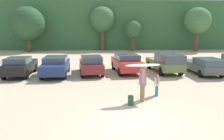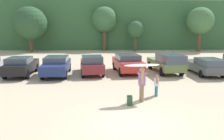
# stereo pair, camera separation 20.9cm
# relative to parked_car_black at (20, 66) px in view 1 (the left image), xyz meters

# --- Properties ---
(ground_plane) EXTENTS (120.00, 120.00, 0.00)m
(ground_plane) POSITION_rel_parked_car_black_xyz_m (7.66, -9.55, -0.78)
(ground_plane) COLOR #C1B293
(hillside_ridge) EXTENTS (108.00, 12.00, 8.02)m
(hillside_ridge) POSITION_rel_parked_car_black_xyz_m (7.66, 26.40, 3.23)
(hillside_ridge) COLOR #38663D
(hillside_ridge) RESTS_ON ground_plane
(tree_far_left) EXTENTS (5.07, 5.07, 6.76)m
(tree_far_left) POSITION_rel_parked_car_black_xyz_m (-4.62, 17.80, 3.43)
(tree_far_left) COLOR brown
(tree_far_left) RESTS_ON ground_plane
(tree_right) EXTENTS (4.02, 4.02, 6.94)m
(tree_right) POSITION_rel_parked_car_black_xyz_m (6.51, 19.76, 4.09)
(tree_right) COLOR brown
(tree_right) RESTS_ON ground_plane
(tree_center) EXTENTS (2.73, 2.73, 4.72)m
(tree_center) POSITION_rel_parked_car_black_xyz_m (11.34, 18.66, 2.52)
(tree_center) COLOR brown
(tree_center) RESTS_ON ground_plane
(tree_far_right) EXTENTS (4.08, 4.08, 6.73)m
(tree_far_right) POSITION_rel_parked_car_black_xyz_m (21.15, 17.89, 3.86)
(tree_far_right) COLOR brown
(tree_far_right) RESTS_ON ground_plane
(parked_car_black) EXTENTS (2.02, 4.53, 1.48)m
(parked_car_black) POSITION_rel_parked_car_black_xyz_m (0.00, 0.00, 0.00)
(parked_car_black) COLOR black
(parked_car_black) RESTS_ON ground_plane
(parked_car_navy) EXTENTS (2.12, 4.79, 1.47)m
(parked_car_navy) POSITION_rel_parked_car_black_xyz_m (2.76, 0.03, 0.01)
(parked_car_navy) COLOR navy
(parked_car_navy) RESTS_ON ground_plane
(parked_car_maroon) EXTENTS (2.21, 4.51, 1.52)m
(parked_car_maroon) POSITION_rel_parked_car_black_xyz_m (5.50, 0.41, 0.00)
(parked_car_maroon) COLOR maroon
(parked_car_maroon) RESTS_ON ground_plane
(parked_car_red) EXTENTS (2.42, 4.63, 1.53)m
(parked_car_red) POSITION_rel_parked_car_black_xyz_m (8.44, 0.93, 0.04)
(parked_car_red) COLOR #B72D28
(parked_car_red) RESTS_ON ground_plane
(parked_car_olive_green) EXTENTS (2.26, 4.98, 1.64)m
(parked_car_olive_green) POSITION_rel_parked_car_black_xyz_m (11.65, 0.67, 0.09)
(parked_car_olive_green) COLOR #6B7F4C
(parked_car_olive_green) RESTS_ON ground_plane
(parked_car_dark_gray) EXTENTS (2.02, 4.86, 1.37)m
(parked_car_dark_gray) POSITION_rel_parked_car_black_xyz_m (14.57, -0.02, -0.06)
(parked_car_dark_gray) COLOR #4C4F54
(parked_car_dark_gray) RESTS_ON ground_plane
(person_adult) EXTENTS (0.35, 0.68, 1.76)m
(person_adult) POSITION_rel_parked_car_black_xyz_m (8.44, -6.74, 0.22)
(person_adult) COLOR #8C6B4C
(person_adult) RESTS_ON ground_plane
(person_child) EXTENTS (0.23, 0.54, 1.19)m
(person_child) POSITION_rel_parked_car_black_xyz_m (9.39, -5.87, -0.11)
(person_child) COLOR teal
(person_child) RESTS_ON ground_plane
(surfboard_white) EXTENTS (1.95, 0.86, 0.11)m
(surfboard_white) POSITION_rel_parked_car_black_xyz_m (8.44, -6.68, 1.08)
(surfboard_white) COLOR white
(backpack_dropped) EXTENTS (0.24, 0.34, 0.45)m
(backpack_dropped) POSITION_rel_parked_car_black_xyz_m (7.76, -7.38, -0.55)
(backpack_dropped) COLOR #2D4C33
(backpack_dropped) RESTS_ON ground_plane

